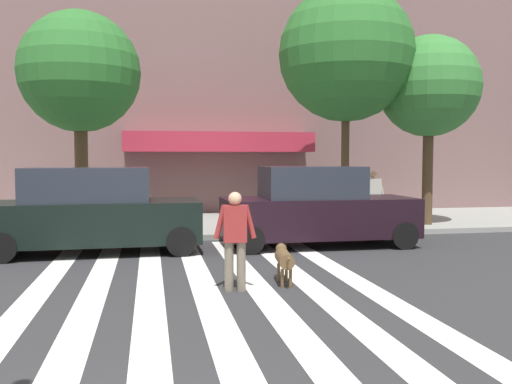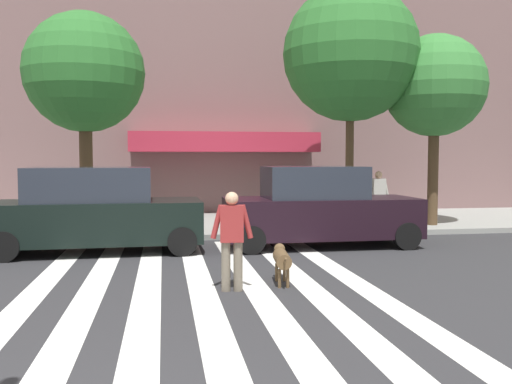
{
  "view_description": "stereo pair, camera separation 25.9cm",
  "coord_description": "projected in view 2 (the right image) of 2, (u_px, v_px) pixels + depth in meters",
  "views": [
    {
      "loc": [
        0.51,
        -3.34,
        2.2
      ],
      "look_at": [
        2.63,
        7.75,
        1.49
      ],
      "focal_mm": 38.89,
      "sensor_mm": 36.0,
      "label": 1
    },
    {
      "loc": [
        0.77,
        -3.39,
        2.2
      ],
      "look_at": [
        2.63,
        7.75,
        1.49
      ],
      "focal_mm": 38.89,
      "sensor_mm": 36.0,
      "label": 2
    }
  ],
  "objects": [
    {
      "name": "pedestrian_bystander",
      "position": [
        378.0,
        195.0,
        16.47
      ],
      "size": [
        0.71,
        0.26,
        1.64
      ],
      "color": "#282D4C",
      "rests_on": "sidewalk_far"
    },
    {
      "name": "street_tree_middle",
      "position": [
        351.0,
        54.0,
        16.31
      ],
      "size": [
        4.0,
        4.0,
        7.11
      ],
      "color": "#4C3823",
      "rests_on": "sidewalk_far"
    },
    {
      "name": "pedestrian_dog_walker",
      "position": [
        232.0,
        235.0,
        9.08
      ],
      "size": [
        0.71,
        0.28,
        1.64
      ],
      "color": "#6B6051",
      "rests_on": "ground_plane"
    },
    {
      "name": "parked_car_third_in_line",
      "position": [
        319.0,
        209.0,
        13.67
      ],
      "size": [
        4.73,
        1.92,
        1.98
      ],
      "color": "black",
      "rests_on": "ground_plane"
    },
    {
      "name": "dog_on_leash",
      "position": [
        282.0,
        258.0,
        9.63
      ],
      "size": [
        0.34,
        1.13,
        0.65
      ],
      "color": "brown",
      "rests_on": "ground_plane"
    },
    {
      "name": "parked_car_behind_first",
      "position": [
        96.0,
        211.0,
        12.79
      ],
      "size": [
        4.73,
        2.08,
        1.97
      ],
      "color": "black",
      "rests_on": "ground_plane"
    },
    {
      "name": "ground_plane",
      "position": [
        116.0,
        295.0,
        8.87
      ],
      "size": [
        160.0,
        160.0,
        0.0
      ],
      "primitive_type": "plane",
      "color": "#2B2B2D"
    },
    {
      "name": "street_tree_further",
      "position": [
        435.0,
        87.0,
        16.63
      ],
      "size": [
        3.05,
        3.05,
        5.73
      ],
      "color": "#4C3823",
      "rests_on": "sidewalk_far"
    },
    {
      "name": "sidewalk_far",
      "position": [
        139.0,
        225.0,
        17.34
      ],
      "size": [
        80.0,
        6.0,
        0.15
      ],
      "primitive_type": "cube",
      "color": "gray",
      "rests_on": "ground_plane"
    },
    {
      "name": "street_tree_nearest",
      "position": [
        84.0,
        74.0,
        15.48
      ],
      "size": [
        3.34,
        3.34,
        6.1
      ],
      "color": "#4C3823",
      "rests_on": "sidewalk_far"
    },
    {
      "name": "crosswalk_stripes",
      "position": [
        203.0,
        291.0,
        9.09
      ],
      "size": [
        5.85,
        10.62,
        0.01
      ],
      "color": "silver",
      "rests_on": "ground_plane"
    }
  ]
}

